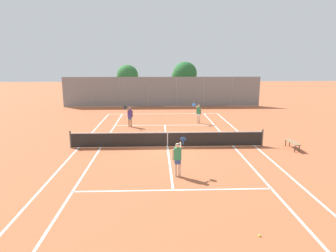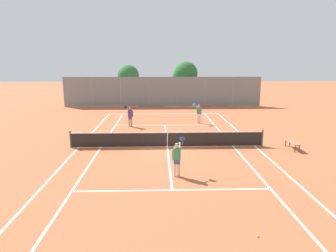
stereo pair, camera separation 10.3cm
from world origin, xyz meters
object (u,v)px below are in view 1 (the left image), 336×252
object	(u,v)px
loose_tennis_ball_5	(108,139)
tree_behind_left	(127,76)
loose_tennis_ball_2	(157,128)
loose_tennis_ball_4	(173,133)
loose_tennis_ball_3	(214,120)
loose_tennis_ball_1	(260,236)
player_far_right	(198,113)
player_near_side	(178,157)
player_far_left	(130,116)
tennis_net	(168,139)
loose_tennis_ball_0	(167,115)
courtside_bench	(292,142)
tree_behind_right	(184,75)

from	to	relation	value
loose_tennis_ball_5	tree_behind_left	size ratio (longest dim) A/B	0.01
tree_behind_left	loose_tennis_ball_2	bearing A→B (deg)	-75.73
loose_tennis_ball_4	tree_behind_left	world-z (taller)	tree_behind_left
loose_tennis_ball_2	loose_tennis_ball_3	xyz separation A→B (m)	(5.22, 3.18, 0.00)
loose_tennis_ball_1	loose_tennis_ball_5	distance (m)	13.54
player_far_right	loose_tennis_ball_1	world-z (taller)	player_far_right
player_near_side	player_far_left	distance (m)	11.24
tennis_net	loose_tennis_ball_0	world-z (taller)	tennis_net
loose_tennis_ball_1	loose_tennis_ball_2	xyz separation A→B (m)	(-3.14, 15.15, 0.00)
loose_tennis_ball_1	player_far_right	bearing A→B (deg)	88.48
loose_tennis_ball_2	loose_tennis_ball_5	bearing A→B (deg)	-135.65
loose_tennis_ball_4	loose_tennis_ball_5	size ratio (longest dim) A/B	1.00
player_far_right	loose_tennis_ball_0	bearing A→B (deg)	123.78
loose_tennis_ball_0	loose_tennis_ball_1	xyz separation A→B (m)	(2.08, -20.74, 0.00)
player_far_left	tree_behind_left	xyz separation A→B (m)	(-1.49, 13.70, 2.43)
loose_tennis_ball_0	courtside_bench	bearing A→B (deg)	-58.40
loose_tennis_ball_3	player_far_right	bearing A→B (deg)	-140.09
loose_tennis_ball_3	loose_tennis_ball_1	bearing A→B (deg)	-96.50
tennis_net	courtside_bench	bearing A→B (deg)	-5.74
tree_behind_left	player_far_left	bearing A→B (deg)	-83.80
player_near_side	loose_tennis_ball_1	bearing A→B (deg)	-66.46
tennis_net	loose_tennis_ball_4	xyz separation A→B (m)	(0.55, 3.54, -0.48)
loose_tennis_ball_1	tree_behind_left	bearing A→B (deg)	102.95
player_near_side	loose_tennis_ball_3	distance (m)	14.05
loose_tennis_ball_1	loose_tennis_ball_5	size ratio (longest dim) A/B	1.00
loose_tennis_ball_2	tree_behind_right	xyz separation A→B (m)	(3.39, 14.25, 3.54)
player_far_left	loose_tennis_ball_4	bearing A→B (deg)	-35.09
loose_tennis_ball_0	loose_tennis_ball_1	world-z (taller)	same
loose_tennis_ball_4	loose_tennis_ball_1	bearing A→B (deg)	-81.90
tennis_net	loose_tennis_ball_5	distance (m)	4.54
tree_behind_left	player_far_right	bearing A→B (deg)	-59.98
loose_tennis_ball_3	courtside_bench	world-z (taller)	courtside_bench
loose_tennis_ball_3	loose_tennis_ball_5	distance (m)	10.72
loose_tennis_ball_1	loose_tennis_ball_4	bearing A→B (deg)	98.10
player_far_right	loose_tennis_ball_0	world-z (taller)	player_far_right
loose_tennis_ball_0	tree_behind_right	world-z (taller)	tree_behind_right
tennis_net	loose_tennis_ball_1	xyz separation A→B (m)	(2.45, -9.84, -0.48)
player_far_left	loose_tennis_ball_0	world-z (taller)	player_far_left
tennis_net	tree_behind_left	size ratio (longest dim) A/B	2.51
loose_tennis_ball_4	courtside_bench	xyz separation A→B (m)	(7.00, -4.30, 0.38)
player_far_right	courtside_bench	xyz separation A→B (m)	(4.64, -7.87, -0.52)
loose_tennis_ball_3	tree_behind_right	bearing A→B (deg)	99.39
loose_tennis_ball_2	tree_behind_left	size ratio (longest dim) A/B	0.01
loose_tennis_ball_4	tree_behind_left	distance (m)	17.12
player_near_side	tree_behind_left	world-z (taller)	tree_behind_left
tennis_net	loose_tennis_ball_5	bearing A→B (deg)	153.09
tennis_net	player_near_side	size ratio (longest dim) A/B	6.76
loose_tennis_ball_4	loose_tennis_ball_5	bearing A→B (deg)	-161.86
player_far_left	tree_behind_left	world-z (taller)	tree_behind_left
loose_tennis_ball_5	player_far_right	bearing A→B (deg)	36.21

